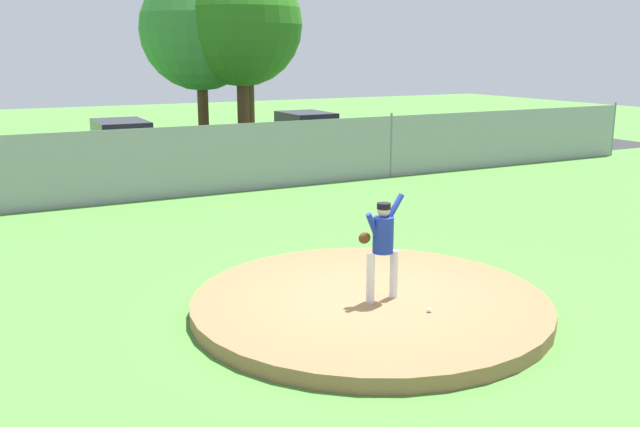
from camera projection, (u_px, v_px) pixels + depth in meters
ground_plane at (234, 227)px, 16.09m from camera, size 80.00×80.00×0.00m
asphalt_strip at (145, 173)px, 23.43m from camera, size 44.00×7.00×0.01m
pitchers_mound at (370, 304)px, 10.89m from camera, size 5.61×5.61×0.23m
pitcher_youth at (382, 241)px, 10.50m from camera, size 0.77×0.32×1.66m
baseball at (429, 310)px, 10.21m from camera, size 0.07×0.07×0.07m
chainlink_fence at (183, 162)px, 19.32m from camera, size 34.80×0.07×2.08m
parked_car_silver at (122, 149)px, 23.00m from camera, size 1.88×4.63×1.79m
parked_car_slate at (306, 137)px, 26.53m from camera, size 1.89×4.12×1.76m
traffic_cone_orange at (324, 145)px, 28.58m from camera, size 0.40×0.40×0.55m
tree_broad_left at (200, 30)px, 31.35m from camera, size 5.46×5.46×7.71m
tree_slender_far at (241, 25)px, 30.82m from camera, size 5.46×5.46×7.92m
tree_bushy_near at (247, 29)px, 33.16m from camera, size 4.60×4.60×7.43m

